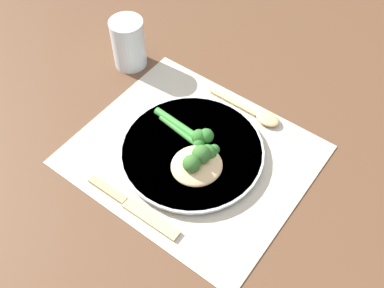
# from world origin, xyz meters

# --- Properties ---
(ground_plane) EXTENTS (3.00, 3.00, 0.00)m
(ground_plane) POSITION_xyz_m (0.00, 0.00, 0.00)
(ground_plane) COLOR brown
(placemat) EXTENTS (0.41, 0.36, 0.00)m
(placemat) POSITION_xyz_m (0.00, 0.00, 0.00)
(placemat) COLOR #B2A893
(placemat) RESTS_ON ground_plane
(plate) EXTENTS (0.26, 0.26, 0.01)m
(plate) POSITION_xyz_m (0.00, 0.00, 0.01)
(plate) COLOR silver
(plate) RESTS_ON placemat
(chicken_fillet) EXTENTS (0.12, 0.12, 0.02)m
(chicken_fillet) POSITION_xyz_m (-0.03, 0.03, 0.03)
(chicken_fillet) COLOR tan
(chicken_fillet) RESTS_ON plate
(pesto_dollop_primary) EXTENTS (0.03, 0.03, 0.03)m
(pesto_dollop_primary) POSITION_xyz_m (-0.03, 0.04, 0.05)
(pesto_dollop_primary) COLOR #336628
(pesto_dollop_primary) RESTS_ON chicken_fillet
(pesto_dollop_secondary) EXTENTS (0.03, 0.03, 0.03)m
(pesto_dollop_secondary) POSITION_xyz_m (-0.03, 0.02, 0.05)
(pesto_dollop_secondary) COLOR #336628
(pesto_dollop_secondary) RESTS_ON chicken_fillet
(broccoli_stalk_rear) EXTENTS (0.14, 0.05, 0.03)m
(broccoli_stalk_rear) POSITION_xyz_m (-0.02, -0.00, 0.03)
(broccoli_stalk_rear) COLOR #3D8E38
(broccoli_stalk_rear) RESTS_ON plate
(broccoli_stalk_left) EXTENTS (0.13, 0.04, 0.03)m
(broccoli_stalk_left) POSITION_xyz_m (0.01, -0.02, 0.03)
(broccoli_stalk_left) COLOR #3D8E38
(broccoli_stalk_left) RESTS_ON plate
(knife) EXTENTS (0.19, 0.02, 0.01)m
(knife) POSITION_xyz_m (0.02, 0.15, 0.01)
(knife) COLOR tan
(knife) RESTS_ON placemat
(spoon) EXTENTS (0.16, 0.03, 0.01)m
(spoon) POSITION_xyz_m (-0.05, -0.15, 0.01)
(spoon) COLOR tan
(spoon) RESTS_ON placemat
(water_glass) EXTENTS (0.07, 0.07, 0.11)m
(water_glass) POSITION_xyz_m (0.26, -0.12, 0.05)
(water_glass) COLOR silver
(water_glass) RESTS_ON ground_plane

